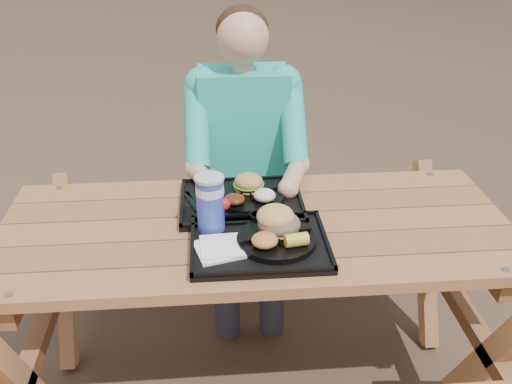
{
  "coord_description": "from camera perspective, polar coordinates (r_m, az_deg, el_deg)",
  "views": [
    {
      "loc": [
        -0.14,
        -1.71,
        1.8
      ],
      "look_at": [
        0.0,
        0.0,
        0.88
      ],
      "focal_mm": 40.0,
      "sensor_mm": 36.0,
      "label": 1
    }
  ],
  "objects": [
    {
      "name": "diner",
      "position": [
        2.58,
        -1.18,
        1.5
      ],
      "size": [
        0.48,
        0.84,
        1.28
      ],
      "primitive_type": null,
      "color": "#1A9DBC",
      "rests_on": "ground"
    },
    {
      "name": "plate_far",
      "position": [
        2.12,
        -0.67,
        -0.44
      ],
      "size": [
        0.26,
        0.26,
        0.02
      ],
      "primitive_type": "cylinder",
      "color": "black",
      "rests_on": "tray_far"
    },
    {
      "name": "sandwich",
      "position": [
        1.86,
        2.35,
        -2.13
      ],
      "size": [
        0.13,
        0.13,
        0.14
      ],
      "primitive_type": null,
      "color": "#E4A950",
      "rests_on": "plate_near"
    },
    {
      "name": "plate_near",
      "position": [
        1.87,
        2.05,
        -4.79
      ],
      "size": [
        0.26,
        0.26,
        0.02
      ],
      "primitive_type": "cylinder",
      "color": "black",
      "rests_on": "tray_near"
    },
    {
      "name": "potato_salad",
      "position": [
        2.06,
        0.86,
        -0.33
      ],
      "size": [
        0.08,
        0.08,
        0.04
      ],
      "primitive_type": "ellipsoid",
      "color": "white",
      "rests_on": "plate_far"
    },
    {
      "name": "condiment_mustard",
      "position": [
        1.98,
        1.98,
        -2.63
      ],
      "size": [
        0.04,
        0.04,
        0.03
      ],
      "primitive_type": "cylinder",
      "color": "gold",
      "rests_on": "tray_near"
    },
    {
      "name": "ground",
      "position": [
        2.48,
        0.0,
        -18.22
      ],
      "size": [
        60.0,
        60.0,
        0.0
      ],
      "primitive_type": "plane",
      "color": "#999999",
      "rests_on": "ground"
    },
    {
      "name": "mac_cheese",
      "position": [
        1.81,
        0.87,
        -4.84
      ],
      "size": [
        0.09,
        0.09,
        0.04
      ],
      "primitive_type": "ellipsoid",
      "color": "orange",
      "rests_on": "plate_near"
    },
    {
      "name": "cutlery_far",
      "position": [
        2.13,
        -5.88,
        -0.78
      ],
      "size": [
        0.1,
        0.15,
        0.01
      ],
      "primitive_type": "cube",
      "rotation": [
        0.0,
        0.0,
        0.5
      ],
      "color": "black",
      "rests_on": "tray_far"
    },
    {
      "name": "soda_cup",
      "position": [
        1.91,
        -4.58,
        -1.26
      ],
      "size": [
        0.09,
        0.09,
        0.19
      ],
      "primitive_type": "cylinder",
      "color": "#162EAA",
      "rests_on": "tray_near"
    },
    {
      "name": "burger",
      "position": [
        2.13,
        -0.75,
        1.41
      ],
      "size": [
        0.11,
        0.11,
        0.1
      ],
      "primitive_type": null,
      "color": "#C38E45",
      "rests_on": "plate_far"
    },
    {
      "name": "baked_beans",
      "position": [
        2.05,
        -2.16,
        -0.72
      ],
      "size": [
        0.08,
        0.08,
        0.03
      ],
      "primitive_type": "ellipsoid",
      "color": "#562711",
      "rests_on": "plate_far"
    },
    {
      "name": "tray_near",
      "position": [
        1.88,
        0.35,
        -5.3
      ],
      "size": [
        0.45,
        0.35,
        0.02
      ],
      "primitive_type": "cube",
      "color": "black",
      "rests_on": "picnic_table"
    },
    {
      "name": "condiment_bbq",
      "position": [
        1.98,
        0.12,
        -2.61
      ],
      "size": [
        0.05,
        0.05,
        0.03
      ],
      "primitive_type": "cylinder",
      "color": "black",
      "rests_on": "tray_near"
    },
    {
      "name": "tray_far",
      "position": [
        2.12,
        -1.45,
        -1.08
      ],
      "size": [
        0.45,
        0.35,
        0.02
      ],
      "primitive_type": "cube",
      "color": "black",
      "rests_on": "picnic_table"
    },
    {
      "name": "corn_cob",
      "position": [
        1.81,
        4.06,
        -4.79
      ],
      "size": [
        0.09,
        0.09,
        0.04
      ],
      "primitive_type": null,
      "rotation": [
        0.0,
        0.0,
        0.17
      ],
      "color": "yellow",
      "rests_on": "plate_near"
    },
    {
      "name": "picnic_table",
      "position": [
        2.23,
        0.0,
        -11.54
      ],
      "size": [
        1.8,
        1.49,
        0.75
      ],
      "primitive_type": null,
      "color": "#999999",
      "rests_on": "ground"
    },
    {
      "name": "napkin_stack",
      "position": [
        1.83,
        -3.74,
        -5.68
      ],
      "size": [
        0.17,
        0.17,
        0.02
      ],
      "primitive_type": "cube",
      "rotation": [
        0.0,
        0.0,
        0.27
      ],
      "color": "white",
      "rests_on": "tray_near"
    }
  ]
}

